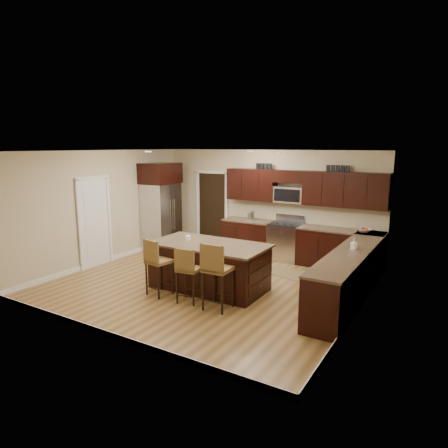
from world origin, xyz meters
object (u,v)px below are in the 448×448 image
Objects in this scene: stool_right at (216,269)px; refrigerator at (161,206)px; range at (285,241)px; island at (209,267)px; stool_left at (156,261)px; stool_mid at (187,269)px.

refrigerator is at bearing 139.60° from stool_right.
range is 0.48× the size of island.
island is at bearing 127.12° from stool_right.
stool_left is 1.07× the size of stool_mid.
stool_mid is 0.44× the size of refrigerator.
stool_left reaches higher than stool_mid.
stool_left reaches higher than island.
island is at bearing 63.31° from stool_left.
stool_mid is (0.72, 0.00, -0.04)m from stool_left.
stool_right is (0.17, -3.51, 0.27)m from range.
stool_right is at bearing -38.26° from refrigerator.
stool_mid is (-0.43, -3.50, 0.17)m from range.
stool_left is 3.52m from refrigerator.
stool_right is at bearing -87.17° from range.
stool_right reaches higher than stool_mid.
stool_left is at bearing 171.02° from stool_mid.
refrigerator is (-2.87, 2.73, 0.56)m from stool_mid.
stool_right is at bearing 9.58° from stool_left.
refrigerator is at bearing 138.10° from stool_left.
range is at bearing 73.69° from stool_mid.
range is at bearing 81.75° from stool_left.
range reaches higher than stool_mid.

